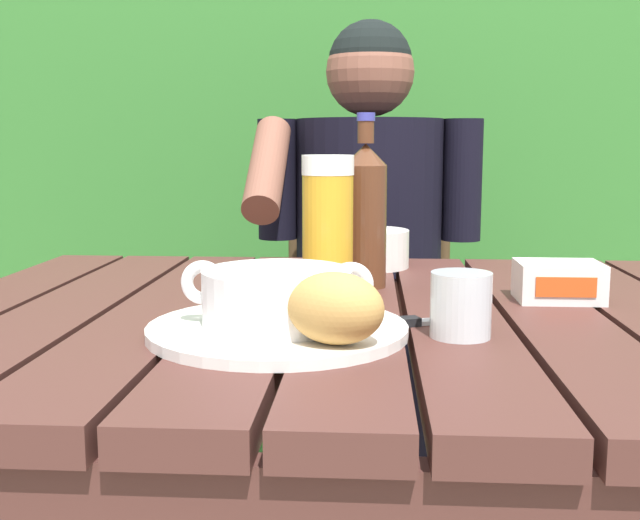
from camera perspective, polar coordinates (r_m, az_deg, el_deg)
The scene contains 13 objects.
dining_table at distance 1.04m, azimuth 2.46°, elevation -9.34°, with size 1.13×0.88×0.77m.
hedge_backdrop at distance 2.60m, azimuth 3.72°, elevation 6.49°, with size 2.87×0.82×2.03m.
chair_near_diner at distance 1.93m, azimuth 3.53°, elevation -6.25°, with size 0.42×0.43×1.03m.
person_eating at distance 1.68m, azimuth 3.48°, elevation -0.01°, with size 0.48×0.47×1.24m.
serving_plate at distance 0.87m, azimuth -3.14°, elevation -5.14°, with size 0.29×0.29×0.01m.
soup_bowl at distance 0.86m, azimuth -3.16°, elevation -2.64°, with size 0.22×0.17×0.07m.
bread_roll at distance 0.78m, azimuth 1.14°, elevation -3.57°, with size 0.12×0.11×0.07m.
beer_glass at distance 1.07m, azimuth 0.57°, elevation 2.52°, with size 0.07×0.07×0.20m.
beer_bottle at distance 1.14m, azimuth 3.34°, elevation 3.46°, with size 0.06×0.06×0.26m.
water_glass_small at distance 0.87m, azimuth 10.33°, elevation -3.26°, with size 0.07×0.07×0.07m.
butter_tub at distance 1.10m, azimuth 17.16°, elevation -1.52°, with size 0.11×0.09×0.05m.
table_knife at distance 0.92m, azimuth 7.11°, elevation -4.53°, with size 0.14×0.07×0.01m.
diner_bowl at distance 1.34m, azimuth 3.54°, elevation 0.86°, with size 0.14×0.14×0.06m.
Camera 1 is at (0.02, -0.99, 0.98)m, focal length 43.43 mm.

